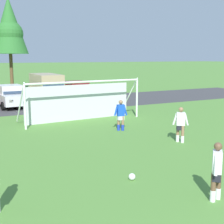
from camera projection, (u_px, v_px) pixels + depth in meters
name	position (u px, v px, depth m)	size (l,w,h in m)	color
ground_plane	(54.00, 129.00, 17.55)	(400.00, 400.00, 0.00)	#518438
parking_lot_strip	(18.00, 106.00, 25.79)	(52.00, 8.40, 0.01)	#3D3D3F
soccer_ball	(132.00, 177.00, 10.30)	(0.22, 0.22, 0.22)	white
soccer_goal	(81.00, 100.00, 19.80)	(7.51, 2.31, 2.57)	white
player_striker_near	(121.00, 115.00, 17.12)	(0.73, 0.28, 1.64)	#936B4C
player_midfield_center	(180.00, 125.00, 14.75)	(0.63, 0.52, 1.64)	#936B4C
player_defender_far	(217.00, 172.00, 8.73)	(0.62, 0.54, 1.64)	brown
parked_car_slot_left	(11.00, 96.00, 25.12)	(2.22, 4.29, 1.72)	silver
parked_car_slot_center_left	(47.00, 89.00, 26.06)	(2.24, 4.82, 2.52)	tan
parked_car_slot_center	(77.00, 91.00, 28.91)	(2.13, 4.25, 1.72)	maroon
tree_mid_left	(9.00, 27.00, 33.97)	(3.79, 3.79, 10.12)	brown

